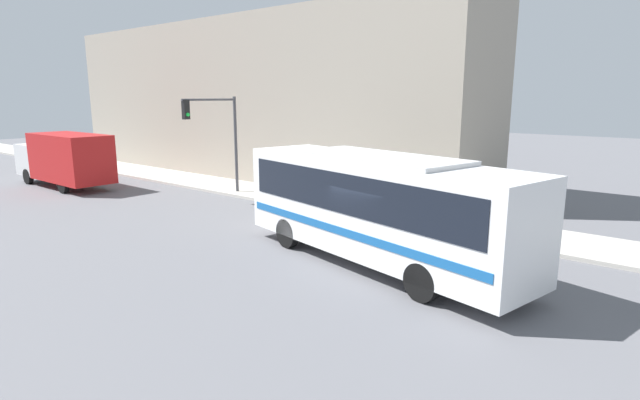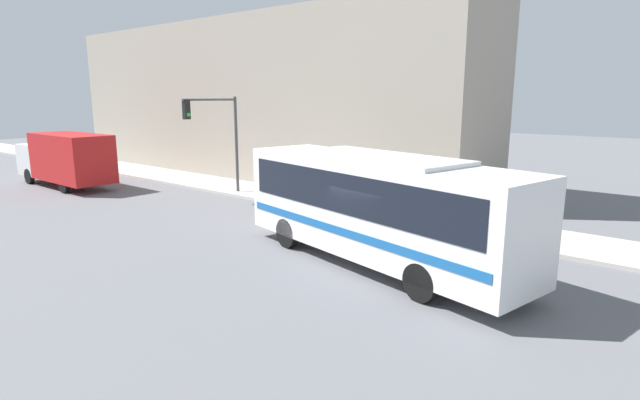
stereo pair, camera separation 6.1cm
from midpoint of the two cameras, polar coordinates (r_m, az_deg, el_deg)
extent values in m
plane|color=slate|center=(15.18, 6.55, -7.81)|extent=(120.00, 120.00, 0.00)
cube|color=#B7B2A8|center=(33.47, -17.29, 2.65)|extent=(3.21, 70.00, 0.14)
cube|color=#9E9384|center=(33.27, -7.72, 11.26)|extent=(6.00, 31.17, 9.67)
cube|color=white|center=(15.09, 6.33, -0.66)|extent=(4.57, 10.33, 2.81)
cube|color=black|center=(14.99, 6.38, 1.23)|extent=(4.44, 9.56, 1.17)
cube|color=#19599E|center=(15.24, 6.28, -2.94)|extent=(4.52, 9.95, 0.24)
cube|color=silver|center=(14.85, 6.46, 4.84)|extent=(3.41, 5.88, 0.16)
cylinder|color=black|center=(18.35, 1.84, -2.63)|extent=(0.49, 1.05, 1.01)
cylinder|color=black|center=(17.06, -3.82, -3.77)|extent=(0.49, 1.05, 1.01)
cylinder|color=black|center=(14.57, 17.07, -7.01)|extent=(0.49, 1.05, 1.01)
cylinder|color=black|center=(12.90, 11.42, -9.18)|extent=(0.49, 1.05, 1.01)
cube|color=#B21919|center=(31.04, -26.64, 4.37)|extent=(2.33, 5.54, 2.58)
cube|color=silver|center=(34.61, -29.24, 4.12)|extent=(2.22, 2.16, 1.83)
cylinder|color=black|center=(34.00, -30.43, 2.33)|extent=(0.25, 0.90, 0.90)
cylinder|color=black|center=(29.86, -27.35, 1.54)|extent=(0.25, 0.90, 0.90)
cylinder|color=#999999|center=(21.44, 4.28, -0.70)|extent=(0.20, 0.20, 0.61)
sphere|color=#999999|center=(21.37, 4.29, 0.26)|extent=(0.19, 0.19, 0.19)
cylinder|color=#999999|center=(21.37, 4.52, -0.66)|extent=(0.09, 0.12, 0.09)
cylinder|color=#47474C|center=(26.45, -9.66, 6.25)|extent=(0.16, 0.16, 4.91)
cylinder|color=#47474C|center=(25.31, -12.61, 11.13)|extent=(3.20, 0.11, 0.11)
cube|color=black|center=(24.47, -15.17, 9.94)|extent=(0.30, 0.24, 0.90)
sphere|color=#19D83F|center=(24.37, -14.94, 9.42)|extent=(0.18, 0.18, 0.18)
cylinder|color=#47474C|center=(23.20, -1.83, 1.01)|extent=(0.06, 0.06, 1.19)
cylinder|color=#4C4C51|center=(23.08, -1.84, 2.73)|extent=(0.14, 0.14, 0.22)
camera|label=1|loc=(0.03, -90.10, -0.02)|focal=28.00mm
camera|label=2|loc=(0.03, 89.90, 0.02)|focal=28.00mm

